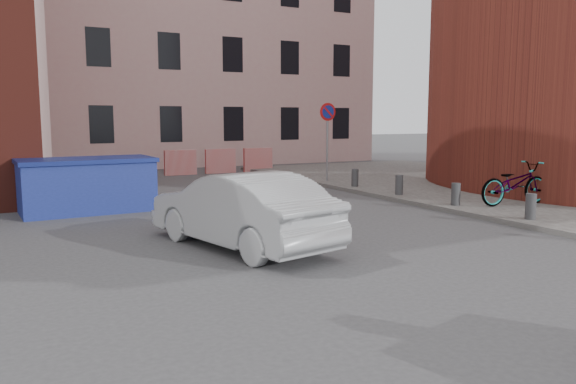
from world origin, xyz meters
TOP-DOWN VIEW (x-y plane):
  - ground at (0.00, 0.00)m, footprint 120.00×120.00m
  - sidewalk at (10.00, 4.00)m, footprint 9.00×24.00m
  - building_pink at (6.00, 22.00)m, footprint 16.00×8.00m
  - no_parking_sign at (6.00, 9.48)m, footprint 0.60×0.09m
  - bollards at (6.00, 3.40)m, footprint 0.22×9.02m
  - barriers at (4.20, 15.00)m, footprint 4.70×0.18m
  - dumpster at (-2.10, 7.31)m, footprint 3.18×1.76m
  - silver_car at (-0.26, 2.11)m, footprint 2.28×4.23m
  - bicycle at (7.32, 2.78)m, footprint 2.09×0.89m

SIDE VIEW (x-z plane):
  - ground at x=0.00m, z-range 0.00..0.00m
  - sidewalk at x=10.00m, z-range 0.00..0.12m
  - bollards at x=6.00m, z-range 0.12..0.67m
  - barriers at x=4.20m, z-range 0.00..1.00m
  - bicycle at x=7.32m, z-range 0.12..1.19m
  - dumpster at x=-2.10m, z-range 0.00..1.31m
  - silver_car at x=-0.26m, z-range 0.00..1.32m
  - no_parking_sign at x=6.00m, z-range 0.69..3.34m
  - building_pink at x=6.00m, z-range 0.00..14.00m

